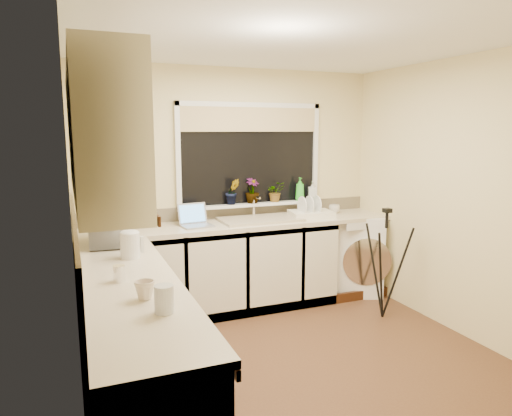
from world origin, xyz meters
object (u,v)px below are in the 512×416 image
object	(u,v)px
microwave	(112,226)
glass_jug	(164,299)
plant_c	(252,191)
soap_bottle_green	(300,189)
tripod	(385,264)
plant_b	(233,192)
cup_left	(145,290)
washing_machine	(350,253)
kettle	(130,246)
soap_bottle_clear	(313,190)
plant_d	(275,192)
laptop	(195,220)
cup_back	(334,209)
steel_jar	(119,273)
dish_rack	(311,214)

from	to	relation	value
microwave	glass_jug	bearing A→B (deg)	-171.73
plant_c	soap_bottle_green	distance (m)	0.55
tripod	plant_b	world-z (taller)	plant_b
cup_left	plant_b	bearing A→B (deg)	59.24
washing_machine	cup_left	size ratio (longest dim) A/B	8.03
microwave	cup_left	distance (m)	1.40
kettle	soap_bottle_clear	distance (m)	2.44
kettle	glass_jug	world-z (taller)	kettle
microwave	plant_d	distance (m)	1.89
glass_jug	washing_machine	bearing A→B (deg)	40.08
kettle	plant_b	xyz separation A→B (m)	(1.19, 1.17, 0.19)
laptop	cup_back	world-z (taller)	laptop
washing_machine	soap_bottle_clear	xyz separation A→B (m)	(-0.39, 0.20, 0.71)
soap_bottle_clear	cup_left	distance (m)	3.00
kettle	plant_c	xyz separation A→B (m)	(1.42, 1.19, 0.19)
washing_machine	cup_back	size ratio (longest dim) A/B	7.34
kettle	soap_bottle_clear	bearing A→B (deg)	28.84
plant_d	cup_left	xyz separation A→B (m)	(-1.72, -2.08, -0.21)
microwave	kettle	bearing A→B (deg)	-166.83
washing_machine	plant_d	distance (m)	1.12
plant_c	kettle	bearing A→B (deg)	-140.08
washing_machine	plant_d	bearing A→B (deg)	-171.28
plant_c	glass_jug	bearing A→B (deg)	-121.04
plant_b	plant_d	bearing A→B (deg)	1.73
kettle	plant_b	distance (m)	1.68
cup_back	cup_left	xyz separation A→B (m)	(-2.39, -1.95, 0.00)
tripod	plant_c	size ratio (longest dim) A/B	4.08
glass_jug	microwave	world-z (taller)	microwave
washing_machine	cup_back	world-z (taller)	cup_back
glass_jug	laptop	bearing A→B (deg)	71.32
steel_jar	microwave	world-z (taller)	microwave
washing_machine	tripod	distance (m)	0.80
microwave	soap_bottle_clear	world-z (taller)	soap_bottle_clear
dish_rack	steel_jar	size ratio (longest dim) A/B	4.35
plant_d	soap_bottle_green	world-z (taller)	soap_bottle_green
kettle	steel_jar	distance (m)	0.54
dish_rack	glass_jug	distance (m)	2.85
cup_back	laptop	bearing A→B (deg)	-176.58
steel_jar	laptop	bearing A→B (deg)	59.78
glass_jug	steel_jar	xyz separation A→B (m)	(-0.16, 0.60, -0.02)
soap_bottle_clear	glass_jug	bearing A→B (deg)	-132.51
soap_bottle_green	laptop	bearing A→B (deg)	-170.99
steel_jar	soap_bottle_clear	size ratio (longest dim) A/B	0.49
washing_machine	plant_d	xyz separation A→B (m)	(-0.84, 0.21, 0.71)
soap_bottle_clear	dish_rack	bearing A→B (deg)	-121.12
plant_d	plant_b	bearing A→B (deg)	-178.27
tripod	microwave	size ratio (longest dim) A/B	2.11
kettle	cup_back	xyz separation A→B (m)	(2.35, 1.06, -0.04)
washing_machine	soap_bottle_green	distance (m)	0.94
washing_machine	glass_jug	xyz separation A→B (m)	(-2.50, -2.11, 0.53)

